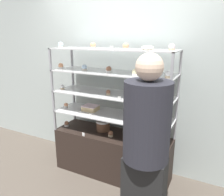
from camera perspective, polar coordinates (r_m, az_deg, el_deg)
ground_plane at (r=3.17m, az=0.00°, el=-18.94°), size 20.00×20.00×0.00m
back_wall at (r=2.99m, az=3.30°, el=5.99°), size 8.00×0.05×2.60m
display_base at (r=3.02m, az=0.00°, el=-14.41°), size 1.53×0.47×0.58m
display_riser_lower at (r=2.78m, az=0.00°, el=-4.61°), size 1.53×0.47×0.27m
display_riser_middle at (r=2.70m, az=0.00°, el=0.81°), size 1.53×0.47×0.27m
display_riser_upper at (r=2.64m, az=0.00°, el=6.52°), size 1.53×0.47×0.27m
display_riser_top at (r=2.61m, az=0.00°, el=12.42°), size 1.53×0.47×0.27m
layer_cake_centerpiece at (r=2.97m, az=-2.36°, el=-7.15°), size 0.19×0.19×0.14m
sheet_cake_frosted at (r=2.93m, az=-5.63°, el=-2.57°), size 0.19×0.17×0.07m
cupcake_0 at (r=3.17m, az=-11.77°, el=-6.60°), size 0.06×0.06×0.08m
cupcake_1 at (r=2.80m, az=-0.38°, el=-9.32°), size 0.06×0.06×0.08m
cupcake_2 at (r=2.57m, az=13.37°, el=-12.26°), size 0.06×0.06×0.08m
price_tag_0 at (r=2.85m, az=-7.48°, el=-9.40°), size 0.04×0.00×0.04m
cupcake_3 at (r=3.09m, az=-11.91°, el=-1.89°), size 0.06×0.06×0.07m
cupcake_4 at (r=2.59m, az=3.60°, el=-5.14°), size 0.06×0.06×0.07m
cupcake_5 at (r=2.45m, az=14.10°, el=-6.87°), size 0.06×0.06×0.07m
price_tag_1 at (r=2.68m, az=-5.69°, el=-4.64°), size 0.04×0.00×0.04m
cupcake_6 at (r=2.99m, az=-12.86°, el=2.80°), size 0.05×0.05×0.07m
cupcake_7 at (r=2.63m, az=-0.98°, el=1.44°), size 0.05×0.05×0.07m
cupcake_8 at (r=2.35m, az=14.29°, el=-0.87°), size 0.05×0.05×0.07m
price_tag_2 at (r=2.42m, az=1.90°, el=-0.08°), size 0.04×0.00×0.04m
cupcake_9 at (r=2.96m, az=-13.20°, el=8.10°), size 0.07×0.07×0.08m
cupcake_10 at (r=2.76m, az=-7.21°, el=7.86°), size 0.07×0.07×0.08m
cupcake_11 at (r=2.59m, az=-0.86°, el=7.44°), size 0.07×0.07×0.08m
cupcake_12 at (r=2.39m, az=6.02°, el=6.65°), size 0.07×0.07×0.08m
cupcake_13 at (r=2.31m, az=14.51°, el=5.93°), size 0.07×0.07×0.08m
price_tag_3 at (r=2.26m, az=8.29°, el=5.69°), size 0.04×0.00×0.04m
cupcake_14 at (r=2.92m, az=-13.28°, el=13.33°), size 0.07×0.07×0.07m
cupcake_15 at (r=2.67m, az=-4.98°, el=13.47°), size 0.07×0.07×0.07m
cupcake_16 at (r=2.41m, az=3.60°, el=13.24°), size 0.07×0.07×0.07m
cupcake_17 at (r=2.34m, az=15.36°, el=12.64°), size 0.07×0.07×0.07m
price_tag_4 at (r=2.37m, az=-0.06°, el=12.96°), size 0.04×0.00×0.04m
donut_glazed at (r=2.44m, az=9.27°, el=12.80°), size 0.14×0.14×0.04m
customer_figure at (r=1.94m, az=8.81°, el=-12.27°), size 0.40×0.40×1.69m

